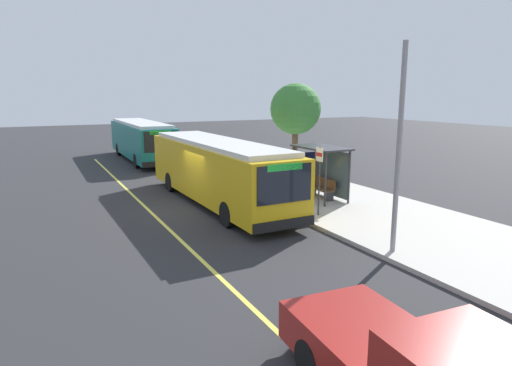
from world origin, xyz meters
name	(u,v)px	position (x,y,z in m)	size (l,w,h in m)	color
ground_plane	(201,208)	(0.00, 0.00, 0.00)	(120.00, 120.00, 0.00)	#2B2B2D
sidewalk_curb	(312,193)	(0.00, 6.00, 0.07)	(44.00, 6.40, 0.15)	#B7B2A8
lane_stripe_center	(152,213)	(0.00, -2.20, 0.00)	(36.00, 0.14, 0.01)	#E0D64C
transit_bus_main	(217,169)	(-0.43, 1.01, 1.62)	(11.93, 2.78, 2.95)	gold
transit_bus_second	(141,139)	(-15.90, 1.03, 1.62)	(11.88, 2.70, 2.95)	#146B66
bus_shelter	(321,161)	(1.33, 5.57, 1.92)	(2.90, 1.60, 2.48)	#333338
waiting_bench	(322,188)	(1.39, 5.62, 0.63)	(1.60, 0.48, 0.95)	brown
route_sign_post	(319,172)	(3.86, 3.68, 1.96)	(0.44, 0.08, 2.80)	#333338
pedestrian_commuter	(285,177)	(0.36, 4.19, 1.12)	(0.24, 0.40, 1.69)	#282D47
street_tree_near_shelter	(296,110)	(-3.89, 7.37, 4.13)	(2.96, 2.96, 5.49)	brown
utility_pole	(399,150)	(8.43, 3.34, 3.35)	(0.16, 0.16, 6.40)	gray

